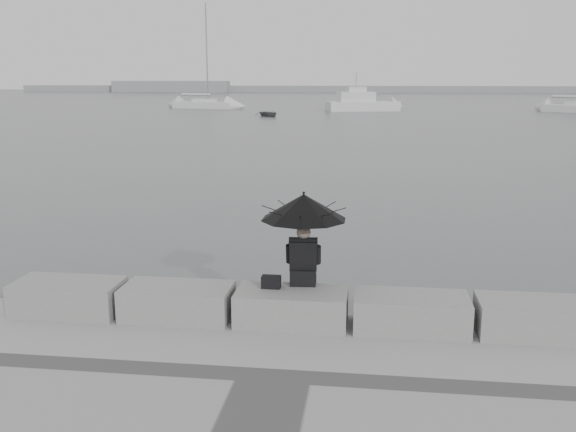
# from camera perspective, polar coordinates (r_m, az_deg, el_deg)

# --- Properties ---
(ground) EXTENTS (360.00, 360.00, 0.00)m
(ground) POSITION_cam_1_polar(r_m,az_deg,el_deg) (10.04, 0.64, -11.25)
(ground) COLOR #4A4C4F
(ground) RESTS_ON ground
(stone_block_far_left) EXTENTS (1.60, 0.80, 0.50)m
(stone_block_far_left) POSITION_cam_1_polar(r_m,az_deg,el_deg) (10.31, -18.93, -6.84)
(stone_block_far_left) COLOR slate
(stone_block_far_left) RESTS_ON promenade
(stone_block_left) EXTENTS (1.60, 0.80, 0.50)m
(stone_block_left) POSITION_cam_1_polar(r_m,az_deg,el_deg) (9.69, -9.79, -7.56)
(stone_block_left) COLOR slate
(stone_block_left) RESTS_ON promenade
(stone_block_centre) EXTENTS (1.60, 0.80, 0.50)m
(stone_block_centre) POSITION_cam_1_polar(r_m,az_deg,el_deg) (9.35, 0.32, -8.13)
(stone_block_centre) COLOR slate
(stone_block_centre) RESTS_ON promenade
(stone_block_right) EXTENTS (1.60, 0.80, 0.50)m
(stone_block_right) POSITION_cam_1_polar(r_m,az_deg,el_deg) (9.31, 10.88, -8.45)
(stone_block_right) COLOR slate
(stone_block_right) RESTS_ON promenade
(stone_block_far_right) EXTENTS (1.60, 0.80, 0.50)m
(stone_block_far_right) POSITION_cam_1_polar(r_m,az_deg,el_deg) (9.57, 21.20, -8.50)
(stone_block_far_right) COLOR slate
(stone_block_far_right) RESTS_ON promenade
(seated_person) EXTENTS (1.27, 1.27, 1.39)m
(seated_person) POSITION_cam_1_polar(r_m,az_deg,el_deg) (9.31, 1.39, -0.03)
(seated_person) COLOR black
(seated_person) RESTS_ON stone_block_centre
(bag) EXTENTS (0.28, 0.16, 0.18)m
(bag) POSITION_cam_1_polar(r_m,az_deg,el_deg) (9.37, -1.50, -5.88)
(bag) COLOR black
(bag) RESTS_ON stone_block_centre
(distant_landmass) EXTENTS (180.00, 8.00, 2.80)m
(distant_landmass) POSITION_cam_1_polar(r_m,az_deg,el_deg) (163.94, 4.26, 11.21)
(distant_landmass) COLOR gray
(distant_landmass) RESTS_ON ground
(sailboat_left) EXTENTS (8.39, 4.18, 12.90)m
(sailboat_left) POSITION_cam_1_polar(r_m,az_deg,el_deg) (83.27, -7.43, 9.83)
(sailboat_left) COLOR silver
(sailboat_left) RESTS_ON ground
(motor_cruiser) EXTENTS (8.88, 5.45, 4.50)m
(motor_cruiser) POSITION_cam_1_polar(r_m,az_deg,el_deg) (76.88, 6.64, 9.93)
(motor_cruiser) COLOR silver
(motor_cruiser) RESTS_ON ground
(dinghy) EXTENTS (3.51, 2.95, 0.56)m
(dinghy) POSITION_cam_1_polar(r_m,az_deg,el_deg) (66.24, -1.73, 9.10)
(dinghy) COLOR slate
(dinghy) RESTS_ON ground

